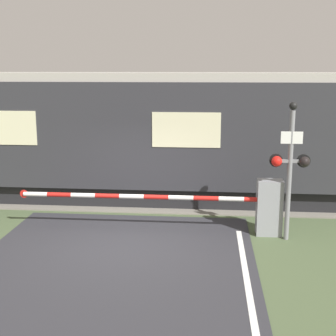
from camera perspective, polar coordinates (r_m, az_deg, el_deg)
ground_plane at (r=10.90m, az=-5.37°, el=-9.12°), size 80.00×80.00×0.00m
track_bed at (r=14.50m, az=-2.61°, el=-3.55°), size 36.00×3.20×0.13m
train at (r=13.98m, az=2.51°, el=3.93°), size 18.43×2.73×3.80m
crossing_barrier at (r=11.40m, az=9.64°, el=-4.53°), size 6.45×0.44×1.34m
signal_post at (r=10.94m, az=14.67°, el=0.56°), size 0.92×0.26×3.20m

